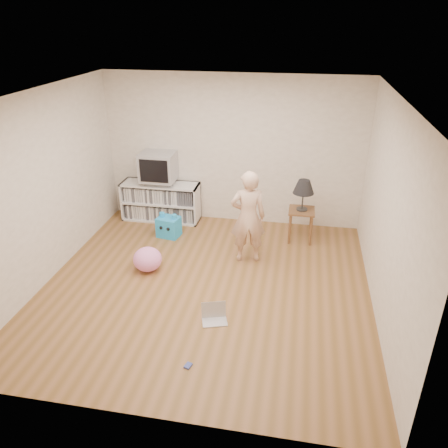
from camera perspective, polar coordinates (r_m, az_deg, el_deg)
ground at (r=6.19m, az=-2.37°, el=-8.11°), size 4.50×4.50×0.00m
walls at (r=5.57m, az=-2.62°, el=3.03°), size 4.52×4.52×2.60m
ceiling at (r=5.20m, az=-2.91°, el=16.33°), size 4.50×4.50×0.01m
media_unit at (r=8.08m, az=-8.20°, el=2.98°), size 1.40×0.45×0.70m
dvd_deck at (r=7.92m, az=-8.41°, el=5.50°), size 0.45×0.35×0.07m
crt_tv at (r=7.82m, az=-8.56°, el=7.45°), size 0.60×0.53×0.50m
side_table at (r=7.31m, az=10.05°, el=0.88°), size 0.42×0.42×0.55m
table_lamp at (r=7.11m, az=10.37°, el=4.72°), size 0.34×0.34×0.52m
person at (r=6.49m, az=3.16°, el=0.91°), size 0.59×0.44×1.45m
laptop at (r=5.56m, az=-1.30°, el=-11.88°), size 0.37×0.33×0.21m
playing_cards at (r=5.00m, az=-4.71°, el=-17.95°), size 0.09×0.10×0.02m
plush_blue at (r=7.48m, az=-7.24°, el=-0.33°), size 0.41×0.36×0.42m
plush_pink at (r=6.56m, az=-9.96°, el=-4.56°), size 0.55×0.55×0.36m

